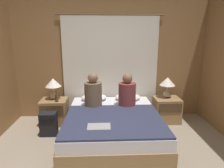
% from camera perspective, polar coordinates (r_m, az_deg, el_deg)
% --- Properties ---
extents(wall_back, '(4.13, 0.06, 2.50)m').
position_cam_1_polar(wall_back, '(4.31, -0.48, 6.91)').
color(wall_back, olive).
rests_on(wall_back, ground_plane).
extents(curtain_panel, '(2.21, 0.02, 2.18)m').
position_cam_1_polar(curtain_panel, '(4.27, -0.45, 4.63)').
color(curtain_panel, silver).
rests_on(curtain_panel, ground_plane).
extents(bed, '(1.59, 1.93, 0.46)m').
position_cam_1_polar(bed, '(3.54, 0.22, -11.89)').
color(bed, '#99754C').
rests_on(bed, ground_plane).
extents(nightstand_left, '(0.52, 0.46, 0.50)m').
position_cam_1_polar(nightstand_left, '(4.26, -16.11, -7.56)').
color(nightstand_left, '#937047').
rests_on(nightstand_left, ground_plane).
extents(nightstand_right, '(0.52, 0.46, 0.50)m').
position_cam_1_polar(nightstand_right, '(4.35, 15.30, -7.08)').
color(nightstand_right, '#937047').
rests_on(nightstand_right, ground_plane).
extents(lamp_left, '(0.31, 0.31, 0.43)m').
position_cam_1_polar(lamp_left, '(4.15, -16.44, -0.22)').
color(lamp_left, '#B2A899').
rests_on(lamp_left, nightstand_left).
extents(lamp_right, '(0.31, 0.31, 0.43)m').
position_cam_1_polar(lamp_right, '(4.24, 15.53, 0.12)').
color(lamp_right, '#B2A899').
rests_on(lamp_right, nightstand_right).
extents(pillow_left, '(0.52, 0.36, 0.12)m').
position_cam_1_polar(pillow_left, '(4.13, -5.16, -3.83)').
color(pillow_left, white).
rests_on(pillow_left, bed).
extents(pillow_right, '(0.52, 0.36, 0.12)m').
position_cam_1_polar(pillow_right, '(4.16, 4.55, -3.70)').
color(pillow_right, white).
rests_on(pillow_right, bed).
extents(blanket_on_bed, '(1.53, 1.28, 0.03)m').
position_cam_1_polar(blanket_on_bed, '(3.17, 0.49, -10.17)').
color(blanket_on_bed, '#2D334C').
rests_on(blanket_on_bed, bed).
extents(person_left_in_bed, '(0.32, 0.32, 0.64)m').
position_cam_1_polar(person_left_in_bed, '(3.72, -5.40, -2.50)').
color(person_left_in_bed, brown).
rests_on(person_left_in_bed, bed).
extents(person_right_in_bed, '(0.32, 0.32, 0.63)m').
position_cam_1_polar(person_right_in_bed, '(3.74, 4.33, -2.48)').
color(person_right_in_bed, brown).
rests_on(person_right_in_bed, bed).
extents(beer_bottle_on_left_stand, '(0.06, 0.06, 0.21)m').
position_cam_1_polar(beer_bottle_on_left_stand, '(4.01, -15.53, -3.83)').
color(beer_bottle_on_left_stand, '#513819').
rests_on(beer_bottle_on_left_stand, nightstand_left).
extents(laptop_on_bed, '(0.33, 0.22, 0.02)m').
position_cam_1_polar(laptop_on_bed, '(2.90, -3.75, -12.09)').
color(laptop_on_bed, '#9EA0A5').
rests_on(laptop_on_bed, blanket_on_bed).
extents(backpack_on_floor, '(0.29, 0.23, 0.43)m').
position_cam_1_polar(backpack_on_floor, '(3.81, -17.67, -10.44)').
color(backpack_on_floor, black).
rests_on(backpack_on_floor, ground_plane).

